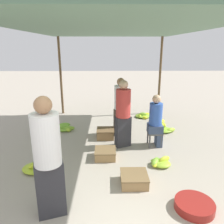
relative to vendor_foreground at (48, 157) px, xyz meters
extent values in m
cylinder|color=brown|center=(-0.83, 4.96, 0.42)|extent=(0.08, 0.08, 2.63)
cylinder|color=brown|center=(2.60, 4.96, 0.42)|extent=(0.08, 0.08, 2.63)
cube|color=#567A60|center=(0.89, 2.22, 1.75)|extent=(3.83, 5.87, 0.04)
cube|color=#2D2D33|center=(0.00, 0.00, -0.50)|extent=(0.43, 0.32, 0.80)
cylinder|color=white|center=(0.00, 0.00, 0.26)|extent=(0.46, 0.46, 0.70)
sphere|color=#9E704C|center=(0.00, 0.00, 0.72)|extent=(0.23, 0.23, 0.23)
cube|color=#4C4C4C|center=(1.91, 2.23, -0.56)|extent=(0.34, 0.34, 0.04)
cylinder|color=#4C4C4C|center=(1.78, 2.09, -0.74)|extent=(0.04, 0.04, 0.32)
cylinder|color=#4C4C4C|center=(2.05, 2.09, -0.74)|extent=(0.04, 0.04, 0.32)
cylinder|color=#4C4C4C|center=(1.78, 2.37, -0.74)|extent=(0.04, 0.04, 0.32)
cylinder|color=#4C4C4C|center=(2.05, 2.37, -0.74)|extent=(0.04, 0.04, 0.32)
cube|color=#384766|center=(2.02, 2.23, -0.72)|extent=(0.15, 0.31, 0.36)
cube|color=#384766|center=(1.91, 2.23, -0.45)|extent=(0.35, 0.35, 0.18)
cylinder|color=#3359B2|center=(1.91, 2.23, -0.10)|extent=(0.31, 0.31, 0.52)
sphere|color=tan|center=(1.91, 2.23, 0.26)|extent=(0.20, 0.20, 0.20)
cylinder|color=maroon|center=(2.07, 0.04, -0.84)|extent=(0.58, 0.58, 0.13)
ellipsoid|color=#BFD12A|center=(-0.60, 1.15, -0.76)|extent=(0.26, 0.33, 0.10)
ellipsoid|color=#84B934|center=(-0.59, 1.23, -0.85)|extent=(0.15, 0.23, 0.10)
ellipsoid|color=#BDD02A|center=(-0.44, 1.29, -0.84)|extent=(0.26, 0.26, 0.09)
ellipsoid|color=#8CBC33|center=(-0.46, 1.11, -0.84)|extent=(0.25, 0.26, 0.12)
ellipsoid|color=#ADCA2D|center=(-0.59, 1.16, -0.85)|extent=(0.54, 0.47, 0.10)
ellipsoid|color=#77B437|center=(-0.47, 3.25, -0.79)|extent=(0.33, 0.21, 0.12)
ellipsoid|color=#74B337|center=(-0.46, 3.30, -0.75)|extent=(0.35, 0.19, 0.13)
ellipsoid|color=#81B835|center=(-0.32, 3.22, -0.83)|extent=(0.35, 0.24, 0.14)
ellipsoid|color=#9CC330|center=(-0.34, 3.16, -0.85)|extent=(0.23, 0.25, 0.10)
ellipsoid|color=#82B835|center=(-0.41, 3.39, -0.84)|extent=(0.19, 0.25, 0.12)
ellipsoid|color=yellow|center=(-0.50, 3.26, -0.79)|extent=(0.26, 0.15, 0.10)
ellipsoid|color=#80B735|center=(-0.48, 3.24, -0.85)|extent=(0.41, 0.36, 0.10)
ellipsoid|color=#CED727|center=(1.77, 1.28, -0.85)|extent=(0.27, 0.33, 0.10)
ellipsoid|color=#83B935|center=(1.76, 1.32, -0.83)|extent=(0.29, 0.35, 0.13)
ellipsoid|color=#7AB536|center=(1.83, 1.34, -0.84)|extent=(0.35, 0.17, 0.13)
ellipsoid|color=#BCCF2B|center=(1.94, 1.35, -0.80)|extent=(0.29, 0.23, 0.14)
ellipsoid|color=#98C131|center=(1.87, 1.27, -0.85)|extent=(0.37, 0.32, 0.10)
ellipsoid|color=#98C131|center=(2.56, 3.07, -0.84)|extent=(0.32, 0.27, 0.13)
ellipsoid|color=#ACC92D|center=(2.26, 3.17, -0.78)|extent=(0.19, 0.35, 0.14)
ellipsoid|color=#87BA34|center=(2.33, 3.18, -0.78)|extent=(0.35, 0.31, 0.14)
ellipsoid|color=#C0D12A|center=(2.37, 3.16, -0.71)|extent=(0.12, 0.27, 0.11)
ellipsoid|color=#BACF2B|center=(2.31, 3.13, -0.70)|extent=(0.19, 0.25, 0.10)
ellipsoid|color=#8CBC33|center=(2.36, 3.13, -0.85)|extent=(0.51, 0.44, 0.10)
ellipsoid|color=#A3C62F|center=(1.98, 4.43, -0.82)|extent=(0.28, 0.16, 0.15)
ellipsoid|color=#B5CD2C|center=(1.86, 4.36, -0.84)|extent=(0.13, 0.24, 0.13)
ellipsoid|color=#73B237|center=(1.95, 4.41, -0.83)|extent=(0.30, 0.18, 0.10)
ellipsoid|color=#82B835|center=(1.96, 4.38, -0.79)|extent=(0.28, 0.11, 0.15)
ellipsoid|color=yellow|center=(2.12, 4.50, -0.83)|extent=(0.22, 0.12, 0.14)
ellipsoid|color=#BCCF2B|center=(1.97, 4.45, -0.82)|extent=(0.31, 0.31, 0.10)
ellipsoid|color=yellow|center=(2.01, 4.25, -0.85)|extent=(0.25, 0.22, 0.09)
ellipsoid|color=#8ABB33|center=(1.98, 4.43, -0.85)|extent=(0.52, 0.46, 0.10)
ellipsoid|color=#7DB636|center=(2.38, 3.91, -0.72)|extent=(0.25, 0.26, 0.13)
ellipsoid|color=#A2C52F|center=(2.38, 3.94, -0.79)|extent=(0.29, 0.26, 0.13)
ellipsoid|color=#BED02A|center=(2.28, 3.76, -0.82)|extent=(0.24, 0.20, 0.15)
ellipsoid|color=#94C032|center=(2.30, 3.93, -0.75)|extent=(0.22, 0.25, 0.12)
ellipsoid|color=yellow|center=(2.36, 3.91, -0.85)|extent=(0.45, 0.40, 0.10)
cube|color=#9E7A4C|center=(1.25, 0.68, -0.81)|extent=(0.45, 0.45, 0.17)
cube|color=brown|center=(1.25, 0.68, -0.72)|extent=(0.47, 0.47, 0.02)
cube|color=#9E7A4C|center=(0.74, 1.63, -0.81)|extent=(0.43, 0.43, 0.17)
cube|color=brown|center=(0.74, 1.63, -0.72)|extent=(0.45, 0.45, 0.02)
cube|color=olive|center=(0.73, 2.72, -0.79)|extent=(0.43, 0.43, 0.22)
cube|color=brown|center=(0.73, 2.72, -0.67)|extent=(0.45, 0.45, 0.02)
cube|color=#4C4238|center=(1.13, 2.98, -0.54)|extent=(0.37, 0.26, 0.72)
cylinder|color=white|center=(1.13, 2.98, 0.13)|extent=(0.39, 0.39, 0.62)
sphere|color=#9E704C|center=(1.13, 2.98, 0.54)|extent=(0.20, 0.20, 0.20)
cube|color=#2D2D33|center=(1.15, 2.22, -0.53)|extent=(0.40, 0.31, 0.74)
cylinder|color=#BF3833|center=(1.15, 2.22, 0.17)|extent=(0.44, 0.44, 0.65)
sphere|color=tan|center=(1.15, 2.22, 0.59)|extent=(0.21, 0.21, 0.21)
camera|label=1|loc=(0.81, -2.61, 1.41)|focal=35.00mm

